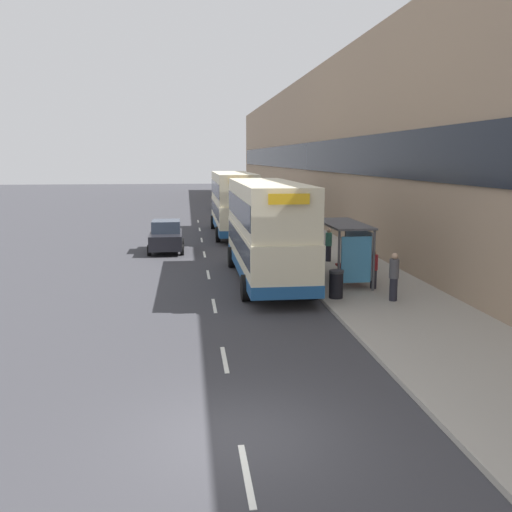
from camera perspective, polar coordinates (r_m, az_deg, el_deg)
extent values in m
plane|color=#38383D|center=(11.48, -1.66, -17.73)|extent=(220.00, 220.00, 0.00)
cube|color=#A39E93|center=(49.48, 1.74, 3.71)|extent=(5.00, 93.00, 0.14)
cube|color=#9E846B|center=(49.97, 6.39, 10.57)|extent=(3.00, 93.00, 12.08)
cube|color=black|center=(49.63, 4.62, 9.90)|extent=(0.12, 89.28, 2.17)
cube|color=silver|center=(10.35, -0.95, -20.99)|extent=(0.12, 2.00, 0.01)
cube|color=silver|center=(15.45, -3.17, -10.28)|extent=(0.12, 2.00, 0.01)
cube|color=silver|center=(20.83, -4.20, -4.98)|extent=(0.12, 2.00, 0.01)
cube|color=silver|center=(26.32, -4.80, -1.86)|extent=(0.12, 2.00, 0.01)
cube|color=silver|center=(31.86, -5.18, 0.17)|extent=(0.12, 2.00, 0.01)
cube|color=silver|center=(37.42, -5.46, 1.60)|extent=(0.12, 2.00, 0.01)
cube|color=silver|center=(43.01, -5.66, 2.66)|extent=(0.12, 2.00, 0.01)
cube|color=silver|center=(48.61, -5.82, 3.48)|extent=(0.12, 2.00, 0.01)
cube|color=#4C4C51|center=(24.24, 8.73, 3.22)|extent=(1.60, 4.20, 0.08)
cylinder|color=#4C4C51|center=(22.32, 8.29, -0.55)|extent=(0.10, 0.10, 2.40)
cylinder|color=#4C4C51|center=(26.15, 6.00, 1.01)|extent=(0.10, 0.10, 2.40)
cylinder|color=#4C4C51|center=(22.73, 11.69, -0.46)|extent=(0.10, 0.10, 2.40)
cylinder|color=#4C4C51|center=(26.50, 8.96, 1.06)|extent=(0.10, 0.10, 2.40)
cube|color=#99A8B2|center=(24.58, 10.16, 0.63)|extent=(0.04, 3.68, 1.92)
cube|color=#3F8CBF|center=(22.56, 9.97, -0.36)|extent=(1.19, 0.10, 1.82)
cube|color=maroon|center=(24.61, 9.16, -1.39)|extent=(0.36, 2.80, 0.08)
cube|color=beige|center=(24.49, 1.12, 0.67)|extent=(2.55, 10.38, 1.85)
cube|color=beige|center=(24.27, 1.13, 5.10)|extent=(2.50, 10.06, 1.95)
cube|color=#1E518C|center=(24.62, 1.11, -0.94)|extent=(2.58, 10.43, 0.45)
cube|color=#2D3847|center=(24.44, 1.12, 1.53)|extent=(2.58, 9.75, 0.81)
cube|color=#2D3847|center=(24.27, 1.13, 4.88)|extent=(2.55, 9.75, 0.94)
cube|color=yellow|center=(19.13, 3.31, 5.71)|extent=(1.40, 0.08, 0.36)
cylinder|color=black|center=(27.97, -2.49, -0.11)|extent=(0.30, 1.00, 1.00)
cylinder|color=black|center=(28.28, 2.67, -0.01)|extent=(0.30, 1.00, 1.00)
cylinder|color=black|center=(21.38, -1.08, -3.20)|extent=(0.30, 1.00, 1.00)
cylinder|color=black|center=(21.78, 5.62, -3.00)|extent=(0.30, 1.00, 1.00)
cube|color=beige|center=(39.73, -2.27, 4.17)|extent=(2.55, 10.77, 1.85)
cube|color=beige|center=(39.59, -2.29, 6.91)|extent=(2.50, 10.44, 1.95)
cube|color=#1E518C|center=(39.80, -2.27, 3.17)|extent=(2.58, 10.82, 0.45)
cube|color=#2D3847|center=(39.69, -2.28, 4.70)|extent=(2.58, 10.12, 0.81)
cube|color=#2D3847|center=(39.59, -2.29, 6.77)|extent=(2.55, 10.12, 0.94)
cube|color=yellow|center=(34.22, -1.56, 7.51)|extent=(1.40, 0.08, 0.36)
cylinder|color=black|center=(43.38, -4.34, 3.40)|extent=(0.30, 1.00, 1.00)
cylinder|color=black|center=(43.57, -0.98, 3.45)|extent=(0.30, 1.00, 1.00)
cylinder|color=black|center=(36.44, -3.83, 2.19)|extent=(0.30, 1.00, 1.00)
cylinder|color=black|center=(36.66, 0.15, 2.25)|extent=(0.30, 1.00, 1.00)
cube|color=black|center=(32.90, -8.96, 1.63)|extent=(1.79, 3.97, 0.82)
cube|color=#2D3847|center=(33.01, -8.99, 2.96)|extent=(1.58, 1.91, 0.67)
cylinder|color=black|center=(31.73, -7.40, 0.63)|extent=(0.20, 0.60, 0.60)
cylinder|color=black|center=(31.80, -10.63, 0.56)|extent=(0.20, 0.60, 0.60)
cylinder|color=black|center=(34.16, -7.37, 1.28)|extent=(0.20, 0.60, 0.60)
cylinder|color=black|center=(34.22, -10.38, 1.21)|extent=(0.20, 0.60, 0.60)
cube|color=silver|center=(60.61, -3.42, 5.40)|extent=(1.87, 4.06, 0.79)
cube|color=#2D3847|center=(60.36, -3.42, 6.07)|extent=(1.65, 1.95, 0.65)
cylinder|color=black|center=(61.85, -4.36, 5.11)|extent=(0.20, 0.60, 0.60)
cylinder|color=black|center=(61.96, -2.63, 5.14)|extent=(0.20, 0.60, 0.60)
cylinder|color=black|center=(59.34, -4.25, 4.92)|extent=(0.20, 0.60, 0.60)
cylinder|color=black|center=(59.46, -2.44, 4.95)|extent=(0.20, 0.60, 0.60)
cylinder|color=#23232D|center=(29.03, 7.25, 0.25)|extent=(0.27, 0.27, 0.79)
cylinder|color=#337260|center=(28.92, 7.28, 1.67)|extent=(0.33, 0.33, 0.66)
sphere|color=tan|center=(28.86, 7.30, 2.53)|extent=(0.21, 0.21, 0.21)
cylinder|color=#23232D|center=(28.32, 10.22, 0.01)|extent=(0.30, 0.30, 0.86)
cylinder|color=#997F51|center=(28.20, 10.27, 1.60)|extent=(0.36, 0.36, 0.72)
sphere|color=tan|center=(28.14, 10.30, 2.56)|extent=(0.23, 0.23, 0.23)
cylinder|color=#23232D|center=(21.46, 13.57, -3.26)|extent=(0.29, 0.29, 0.84)
cylinder|color=#4C4C51|center=(21.30, 13.66, -1.24)|extent=(0.35, 0.35, 0.70)
sphere|color=tan|center=(21.22, 13.71, 0.00)|extent=(0.23, 0.23, 0.23)
cylinder|color=#23232D|center=(23.30, 11.66, -2.29)|extent=(0.25, 0.25, 0.75)
cylinder|color=maroon|center=(23.17, 11.72, -0.63)|extent=(0.31, 0.31, 0.62)
sphere|color=tan|center=(23.10, 11.75, 0.37)|extent=(0.20, 0.20, 0.20)
cylinder|color=black|center=(21.46, 8.01, -2.94)|extent=(0.52, 0.52, 0.95)
cylinder|color=#2D2D33|center=(21.35, 8.05, -1.56)|extent=(0.55, 0.55, 0.10)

